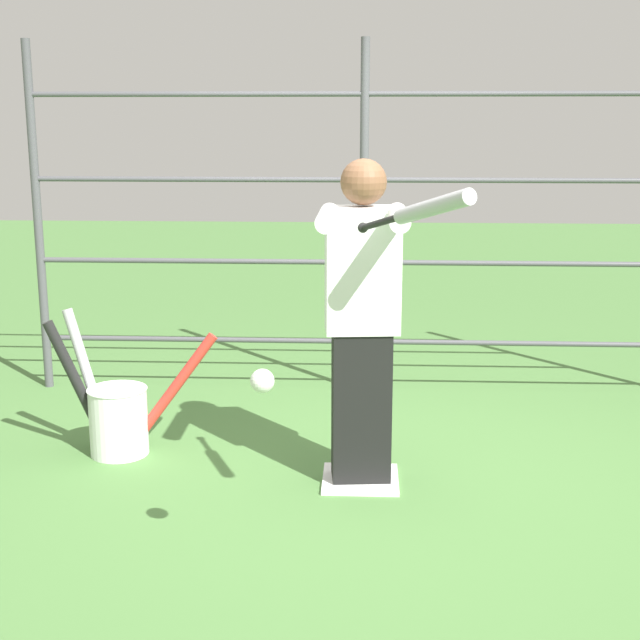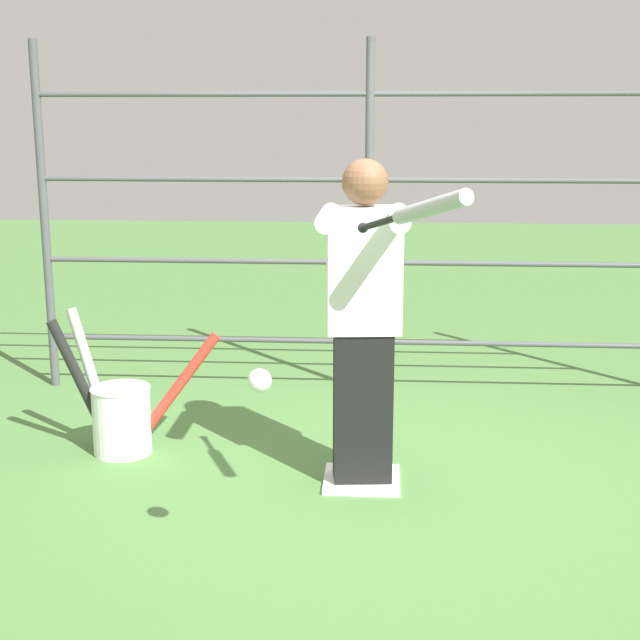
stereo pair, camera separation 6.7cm
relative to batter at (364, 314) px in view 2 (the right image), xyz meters
The scene contains 7 objects.
ground_plane 0.91m from the batter, 90.00° to the right, with size 24.00×24.00×0.00m, color #4C7A3D.
home_plate 0.90m from the batter, 90.00° to the right, with size 0.40×0.40×0.02m.
fence_backstop 1.64m from the batter, 90.00° to the right, with size 4.55×0.06×2.39m.
batter is the anchor object (origin of this frame).
baseball_bat_swinging 1.09m from the batter, 105.33° to the left, with size 0.44×0.75×0.26m.
softball_in_flight 1.15m from the batter, 70.40° to the left, with size 0.10×0.10×0.10m.
bat_bucket 1.58m from the batter, 14.14° to the right, with size 0.96×0.34×0.84m.
Camera 2 is at (-0.07, 4.42, 1.88)m, focal length 50.00 mm.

